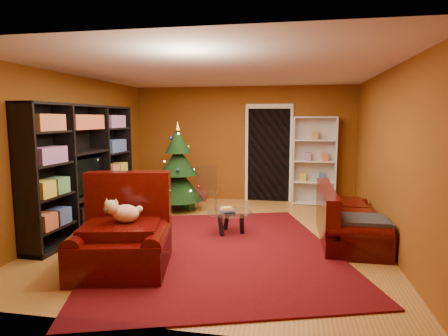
% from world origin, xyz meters
% --- Properties ---
extents(floor, '(5.00, 5.50, 0.05)m').
position_xyz_m(floor, '(0.00, 0.00, -0.03)').
color(floor, '#A26B2C').
rests_on(floor, ground).
extents(ceiling, '(5.00, 5.50, 0.05)m').
position_xyz_m(ceiling, '(0.00, 0.00, 2.62)').
color(ceiling, silver).
rests_on(ceiling, wall_back).
extents(wall_back, '(5.00, 0.05, 2.60)m').
position_xyz_m(wall_back, '(0.00, 2.77, 1.30)').
color(wall_back, brown).
rests_on(wall_back, ground).
extents(wall_left, '(0.05, 5.50, 2.60)m').
position_xyz_m(wall_left, '(-2.52, 0.00, 1.30)').
color(wall_left, brown).
rests_on(wall_left, ground).
extents(wall_right, '(0.05, 5.50, 2.60)m').
position_xyz_m(wall_right, '(2.52, 0.00, 1.30)').
color(wall_right, brown).
rests_on(wall_right, ground).
extents(doorway, '(1.06, 0.60, 2.16)m').
position_xyz_m(doorway, '(0.60, 2.73, 1.05)').
color(doorway, black).
rests_on(doorway, floor).
extents(rug, '(4.36, 4.72, 0.02)m').
position_xyz_m(rug, '(0.06, -0.69, 0.01)').
color(rug, '#51090C').
rests_on(rug, floor).
extents(media_unit, '(0.50, 2.75, 2.10)m').
position_xyz_m(media_unit, '(-2.27, -0.11, 1.05)').
color(media_unit, black).
rests_on(media_unit, floor).
extents(christmas_tree, '(1.26, 1.26, 1.82)m').
position_xyz_m(christmas_tree, '(-1.15, 1.51, 0.88)').
color(christmas_tree, black).
rests_on(christmas_tree, floor).
extents(gift_box_teal, '(0.36, 0.36, 0.33)m').
position_xyz_m(gift_box_teal, '(-1.33, 1.79, 0.17)').
color(gift_box_teal, teal).
rests_on(gift_box_teal, floor).
extents(gift_box_green, '(0.31, 0.31, 0.26)m').
position_xyz_m(gift_box_green, '(-1.02, 1.65, 0.13)').
color(gift_box_green, '#1E672B').
rests_on(gift_box_green, floor).
extents(gift_box_red, '(0.27, 0.27, 0.24)m').
position_xyz_m(gift_box_red, '(-0.92, 2.48, 0.12)').
color(gift_box_red, maroon).
rests_on(gift_box_red, floor).
extents(white_bookshelf, '(0.91, 0.33, 1.97)m').
position_xyz_m(white_bookshelf, '(1.60, 2.57, 0.96)').
color(white_bookshelf, white).
rests_on(white_bookshelf, floor).
extents(armchair, '(1.45, 1.45, 0.95)m').
position_xyz_m(armchair, '(-0.93, -1.57, 0.48)').
color(armchair, '#300403').
rests_on(armchair, rug).
extents(dog, '(0.45, 0.38, 0.31)m').
position_xyz_m(dog, '(-0.89, -1.51, 0.71)').
color(dog, beige).
rests_on(dog, armchair).
extents(sofa, '(0.88, 1.94, 0.83)m').
position_xyz_m(sofa, '(2.02, 0.15, 0.42)').
color(sofa, '#300403').
rests_on(sofa, rug).
extents(coffee_table, '(0.97, 0.97, 0.46)m').
position_xyz_m(coffee_table, '(0.15, 0.11, 0.19)').
color(coffee_table, gray).
rests_on(coffee_table, rug).
extents(acrylic_chair, '(0.55, 0.57, 0.85)m').
position_xyz_m(acrylic_chair, '(-0.52, 1.33, 0.42)').
color(acrylic_chair, '#66605B').
rests_on(acrylic_chair, rug).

